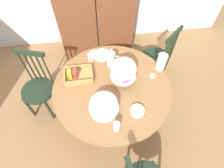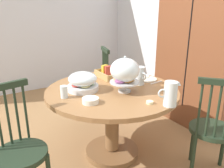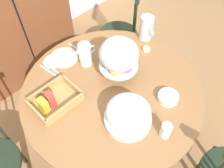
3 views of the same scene
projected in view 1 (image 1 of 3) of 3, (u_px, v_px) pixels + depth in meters
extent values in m
plane|color=#997047|center=(107.00, 124.00, 2.50)|extent=(10.00, 10.00, 0.00)
cube|color=black|center=(95.00, 4.00, 2.35)|extent=(0.01, 0.01, 1.52)
cylinder|color=olive|center=(112.00, 88.00, 1.99)|extent=(1.29, 1.29, 0.04)
cylinder|color=brown|center=(112.00, 103.00, 2.26)|extent=(0.14, 0.14, 0.63)
cylinder|color=brown|center=(112.00, 115.00, 2.55)|extent=(0.56, 0.56, 0.06)
cylinder|color=#1E2D1E|center=(149.00, 167.00, 1.98)|extent=(0.04, 0.04, 0.45)
cylinder|color=#1E2D1E|center=(155.00, 57.00, 2.62)|extent=(0.40, 0.40, 0.04)
cylinder|color=#1E2D1E|center=(150.00, 58.00, 2.92)|extent=(0.04, 0.04, 0.45)
cylinder|color=#1E2D1E|center=(139.00, 68.00, 2.79)|extent=(0.04, 0.04, 0.45)
cylinder|color=#1E2D1E|center=(165.00, 67.00, 2.81)|extent=(0.04, 0.04, 0.45)
cylinder|color=#1E2D1E|center=(155.00, 78.00, 2.69)|extent=(0.04, 0.04, 0.45)
cylinder|color=#1E2D1E|center=(174.00, 45.00, 2.42)|extent=(0.02, 0.02, 0.48)
cylinder|color=#1E2D1E|center=(172.00, 48.00, 2.39)|extent=(0.02, 0.02, 0.48)
cylinder|color=#1E2D1E|center=(169.00, 50.00, 2.36)|extent=(0.02, 0.02, 0.48)
cylinder|color=#1E2D1E|center=(166.00, 53.00, 2.33)|extent=(0.02, 0.02, 0.48)
cylinder|color=#1E2D1E|center=(163.00, 56.00, 2.30)|extent=(0.02, 0.02, 0.48)
cube|color=#1E2D1E|center=(175.00, 34.00, 2.15)|extent=(0.30, 0.26, 0.05)
cylinder|color=#1E2D1E|center=(38.00, 90.00, 2.29)|extent=(0.40, 0.40, 0.04)
cylinder|color=#1E2D1E|center=(29.00, 107.00, 2.40)|extent=(0.04, 0.04, 0.45)
cylinder|color=#1E2D1E|center=(50.00, 110.00, 2.38)|extent=(0.04, 0.04, 0.45)
cylinder|color=#1E2D1E|center=(38.00, 90.00, 2.56)|extent=(0.04, 0.04, 0.45)
cylinder|color=#1E2D1E|center=(57.00, 92.00, 2.54)|extent=(0.04, 0.04, 0.45)
cylinder|color=#1E2D1E|center=(25.00, 67.00, 2.20)|extent=(0.02, 0.02, 0.48)
cylinder|color=#1E2D1E|center=(31.00, 68.00, 2.19)|extent=(0.02, 0.02, 0.48)
cylinder|color=#1E2D1E|center=(36.00, 68.00, 2.18)|extent=(0.02, 0.02, 0.48)
cylinder|color=#1E2D1E|center=(42.00, 69.00, 2.18)|extent=(0.02, 0.02, 0.48)
cylinder|color=#1E2D1E|center=(48.00, 70.00, 2.17)|extent=(0.02, 0.02, 0.48)
cube|color=#1E2D1E|center=(28.00, 53.00, 1.97)|extent=(0.35, 0.14, 0.05)
cylinder|color=silver|center=(123.00, 81.00, 2.01)|extent=(0.12, 0.12, 0.02)
cylinder|color=silver|center=(123.00, 78.00, 1.98)|extent=(0.03, 0.03, 0.09)
cylinder|color=silver|center=(123.00, 76.00, 1.94)|extent=(0.28, 0.28, 0.01)
torus|color=#B27033|center=(126.00, 74.00, 1.92)|extent=(0.10, 0.10, 0.03)
torus|color=#D19347|center=(124.00, 71.00, 1.94)|extent=(0.10, 0.10, 0.03)
torus|color=#935628|center=(118.00, 71.00, 1.94)|extent=(0.10, 0.10, 0.03)
torus|color=tan|center=(118.00, 77.00, 1.89)|extent=(0.10, 0.10, 0.03)
torus|color=#994C84|center=(125.00, 79.00, 1.88)|extent=(0.10, 0.10, 0.03)
ellipsoid|color=silver|center=(124.00, 69.00, 1.84)|extent=(0.27, 0.27, 0.22)
sphere|color=silver|center=(124.00, 60.00, 1.74)|extent=(0.02, 0.02, 0.02)
cylinder|color=silver|center=(104.00, 108.00, 1.79)|extent=(0.30, 0.30, 0.05)
ellipsoid|color=beige|center=(111.00, 106.00, 1.76)|extent=(0.09, 0.09, 0.03)
ellipsoid|color=#8CBF59|center=(104.00, 100.00, 1.80)|extent=(0.09, 0.09, 0.03)
ellipsoid|color=#6B2D4C|center=(97.00, 107.00, 1.75)|extent=(0.09, 0.09, 0.03)
ellipsoid|color=#CC3D33|center=(105.00, 112.00, 1.72)|extent=(0.09, 0.09, 0.03)
ellipsoid|color=silver|center=(104.00, 103.00, 1.72)|extent=(0.28, 0.28, 0.13)
cylinder|color=silver|center=(111.00, 59.00, 2.08)|extent=(0.09, 0.09, 0.19)
cylinder|color=orange|center=(111.00, 61.00, 2.10)|extent=(0.08, 0.08, 0.13)
cone|color=silver|center=(106.00, 55.00, 2.01)|extent=(0.04, 0.04, 0.03)
torus|color=silver|center=(116.00, 58.00, 2.07)|extent=(0.07, 0.02, 0.07)
cylinder|color=silver|center=(161.00, 62.00, 2.04)|extent=(0.11, 0.11, 0.20)
cylinder|color=white|center=(161.00, 64.00, 2.07)|extent=(0.10, 0.10, 0.14)
cone|color=silver|center=(163.00, 52.00, 2.01)|extent=(0.05, 0.05, 0.03)
torus|color=silver|center=(161.00, 66.00, 1.99)|extent=(0.04, 0.07, 0.07)
cube|color=tan|center=(79.00, 77.00, 2.04)|extent=(0.30, 0.22, 0.01)
cube|color=tan|center=(79.00, 83.00, 1.96)|extent=(0.30, 0.02, 0.07)
cube|color=tan|center=(78.00, 67.00, 2.08)|extent=(0.30, 0.02, 0.07)
cube|color=tan|center=(65.00, 76.00, 2.01)|extent=(0.02, 0.22, 0.07)
cube|color=tan|center=(92.00, 73.00, 2.03)|extent=(0.02, 0.22, 0.07)
cube|color=gold|center=(70.00, 75.00, 1.98)|extent=(0.05, 0.07, 0.11)
cube|color=#B23D33|center=(75.00, 73.00, 1.99)|extent=(0.05, 0.08, 0.11)
cylinder|color=white|center=(102.00, 55.00, 2.24)|extent=(0.22, 0.22, 0.01)
cylinder|color=white|center=(95.00, 54.00, 2.23)|extent=(0.15, 0.15, 0.01)
cylinder|color=white|center=(137.00, 111.00, 1.77)|extent=(0.14, 0.14, 0.04)
cylinder|color=silver|center=(117.00, 127.00, 1.65)|extent=(0.06, 0.06, 0.11)
cylinder|color=beige|center=(153.00, 76.00, 2.04)|extent=(0.06, 0.06, 0.02)
cube|color=silver|center=(91.00, 57.00, 2.22)|extent=(0.03, 0.17, 0.01)
cube|color=silver|center=(88.00, 58.00, 2.21)|extent=(0.03, 0.17, 0.01)
cube|color=silver|center=(113.00, 53.00, 2.26)|extent=(0.03, 0.17, 0.01)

